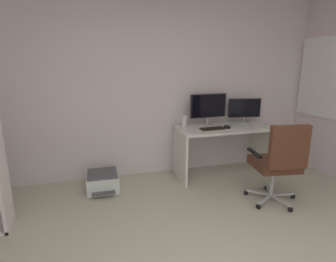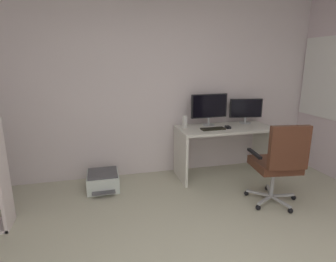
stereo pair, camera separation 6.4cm
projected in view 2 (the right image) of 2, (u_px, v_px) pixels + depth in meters
The scene contains 9 objects.
wall_back at pixel (148, 83), 3.95m from camera, with size 5.18×0.10×2.76m, color silver.
desk at pixel (224, 140), 4.03m from camera, with size 1.39×0.63×0.75m.
monitor_main at pixel (209, 107), 4.02m from camera, with size 0.57×0.18×0.47m.
monitor_secondary at pixel (246, 109), 4.18m from camera, with size 0.50×0.18×0.38m.
keyboard at pixel (213, 129), 3.83m from camera, with size 0.34×0.13×0.02m, color black.
computer_mouse at pixel (228, 127), 3.90m from camera, with size 0.06×0.10×0.03m, color black.
desktop_speaker at pixel (185, 122), 3.94m from camera, with size 0.07×0.07×0.17m, color silver.
office_chair at pixel (279, 161), 3.13m from camera, with size 0.63×0.63×1.02m.
printer at pixel (103, 181), 3.67m from camera, with size 0.42×0.51×0.24m.
Camera 2 is at (-0.70, -1.27, 1.68)m, focal length 29.12 mm.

